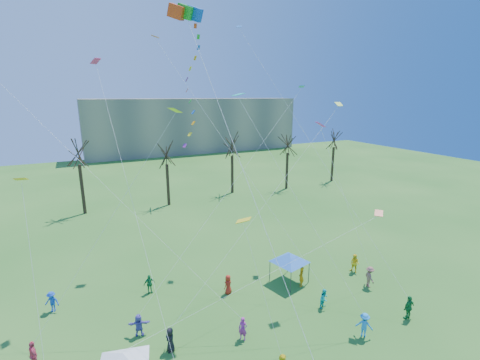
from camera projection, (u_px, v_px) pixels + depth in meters
name	position (u px, v px, depth m)	size (l,w,h in m)	color
distant_building	(194.00, 125.00, 97.44)	(60.00, 14.00, 15.00)	gray
bare_tree_row	(164.00, 157.00, 48.87)	(70.93, 7.85, 10.75)	black
big_box_kite	(196.00, 88.00, 21.35)	(2.40, 7.36, 22.25)	#E93B10
canopy_tent_white	(123.00, 360.00, 17.67)	(3.55, 3.55, 2.73)	#3F3F44
canopy_tent_blue	(290.00, 257.00, 28.76)	(3.56, 3.56, 2.76)	#3F3F44
festival_crowd	(234.00, 321.00, 22.90)	(26.32, 14.30, 1.86)	#B51625
small_kites_aloft	(225.00, 125.00, 24.59)	(28.41, 20.24, 31.41)	yellow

